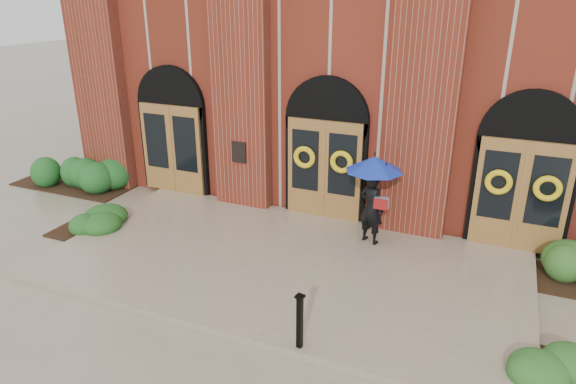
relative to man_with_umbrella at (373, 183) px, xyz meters
The scene contains 8 objects.
ground 2.80m from the man_with_umbrella, 129.77° to the right, with size 90.00×90.00×0.00m, color gray.
landing 2.66m from the man_with_umbrella, 132.27° to the right, with size 10.00×5.30×0.15m, color tan.
church_building 7.42m from the man_with_umbrella, 101.88° to the left, with size 16.20×12.53×7.00m.
man_with_umbrella is the anchor object (origin of this frame).
metal_post 4.23m from the man_with_umbrella, 91.32° to the right, with size 0.15×0.15×0.98m.
hedge_wall_left 9.40m from the man_with_umbrella, behind, with size 3.37×1.35×0.86m, color #1A501D.
hedge_front_left 7.01m from the man_with_umbrella, 164.40° to the right, with size 1.44×1.23×0.51m, color #1E501B.
hedge_front_right 5.17m from the man_with_umbrella, 36.98° to the right, with size 1.29×1.10×0.46m, color #26571F.
Camera 1 is at (3.88, -8.72, 5.59)m, focal length 32.00 mm.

